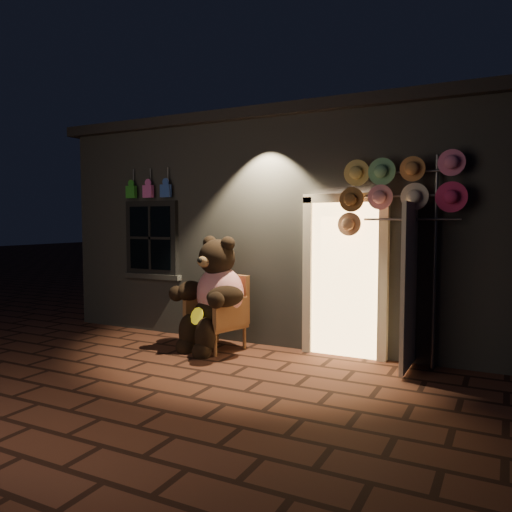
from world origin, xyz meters
The scene contains 5 objects.
ground centered at (0.00, 0.00, 0.00)m, with size 60.00×60.00×0.00m, color #4E2A1E.
shop_building centered at (0.00, 3.99, 1.74)m, with size 7.30×5.95×3.51m.
wicker_armchair centered at (-0.36, 1.06, 0.53)m, with size 0.87×0.83×1.05m.
teddy_bear centered at (-0.38, 0.93, 0.77)m, with size 1.16×1.06×1.67m.
hat_rack centered at (2.04, 1.28, 2.21)m, with size 1.50×0.22×2.64m.
Camera 1 is at (3.31, -5.02, 1.82)m, focal length 35.00 mm.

